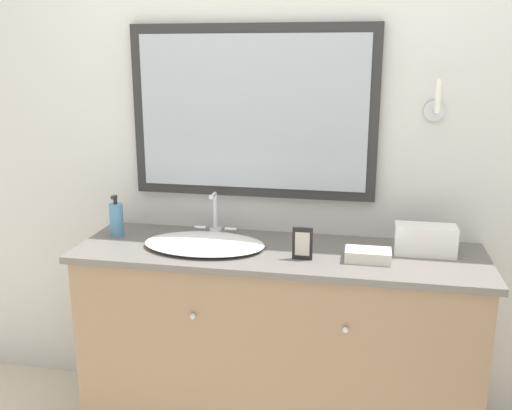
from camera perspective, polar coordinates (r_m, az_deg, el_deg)
wall_back at (r=2.70m, az=3.18°, el=5.30°), size 8.00×0.18×2.55m
vanity_counter at (r=2.69m, az=2.11°, el=-13.53°), size 1.79×0.55×0.89m
sink_basin at (r=2.55m, az=-5.16°, el=-3.79°), size 0.54×0.40×0.21m
soap_bottle at (r=2.76m, az=-13.78°, el=-1.40°), size 0.06×0.06×0.20m
appliance_box at (r=2.54m, az=16.57°, el=-3.37°), size 0.26×0.11×0.13m
picture_frame at (r=2.38m, az=4.67°, el=-3.86°), size 0.08×0.01×0.14m
hand_towel_near_sink at (r=2.42m, az=11.13°, el=-4.95°), size 0.19×0.11×0.05m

